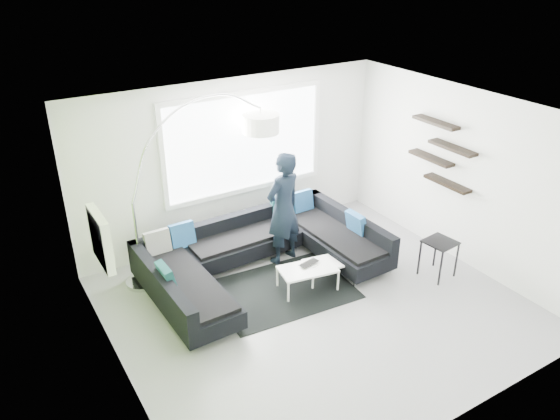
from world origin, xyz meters
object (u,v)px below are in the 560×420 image
at_px(side_table, 438,259).
at_px(laptop, 311,265).
at_px(arc_lamp, 132,203).
at_px(coffee_table, 317,273).
at_px(person, 283,208).
at_px(sectional_sofa, 265,258).

xyz_separation_m(side_table, laptop, (-1.84, 0.79, 0.07)).
relative_size(arc_lamp, laptop, 7.50).
distance_m(arc_lamp, laptop, 2.76).
distance_m(side_table, laptop, 2.00).
bearing_deg(coffee_table, person, 104.67).
xyz_separation_m(coffee_table, side_table, (1.72, -0.78, 0.12)).
distance_m(person, laptop, 1.04).
bearing_deg(laptop, side_table, -35.12).
distance_m(side_table, person, 2.53).
bearing_deg(side_table, person, 137.27).
distance_m(sectional_sofa, laptop, 0.75).
xyz_separation_m(person, laptop, (-0.04, -0.87, -0.56)).
height_order(arc_lamp, person, arc_lamp).
bearing_deg(arc_lamp, laptop, -33.58).
xyz_separation_m(coffee_table, laptop, (-0.12, 0.00, 0.19)).
relative_size(coffee_table, side_table, 1.80).
bearing_deg(arc_lamp, side_table, -29.43).
bearing_deg(person, side_table, 123.14).
relative_size(coffee_table, person, 0.58).
distance_m(arc_lamp, side_table, 4.68).
xyz_separation_m(coffee_table, arc_lamp, (-2.28, 1.39, 1.19)).
bearing_deg(arc_lamp, sectional_sofa, -26.10).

